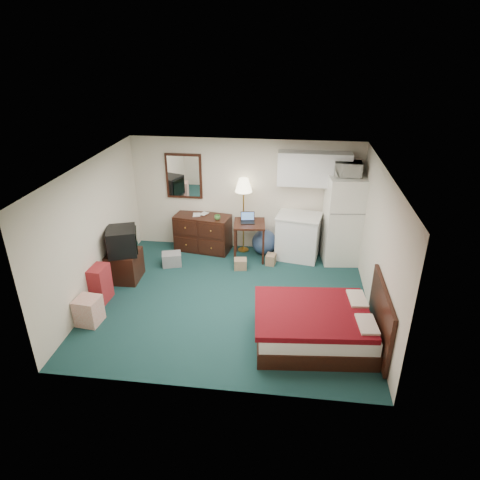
# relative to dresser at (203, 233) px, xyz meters

# --- Properties ---
(floor) EXTENTS (5.00, 4.50, 0.01)m
(floor) POSITION_rel_dresser_xyz_m (0.92, -1.98, -0.41)
(floor) COLOR #133034
(floor) RESTS_ON ground
(ceiling) EXTENTS (5.00, 4.50, 0.01)m
(ceiling) POSITION_rel_dresser_xyz_m (0.92, -1.98, 2.09)
(ceiling) COLOR beige
(ceiling) RESTS_ON walls
(walls) EXTENTS (5.01, 4.51, 2.50)m
(walls) POSITION_rel_dresser_xyz_m (0.92, -1.98, 0.84)
(walls) COLOR beige
(walls) RESTS_ON floor
(mirror) EXTENTS (0.80, 0.06, 1.00)m
(mirror) POSITION_rel_dresser_xyz_m (-0.43, 0.24, 1.24)
(mirror) COLOR white
(mirror) RESTS_ON walls
(upper_cabinets) EXTENTS (1.50, 0.35, 0.70)m
(upper_cabinets) POSITION_rel_dresser_xyz_m (2.37, 0.10, 1.54)
(upper_cabinets) COLOR white
(upper_cabinets) RESTS_ON walls
(headboard) EXTENTS (0.06, 1.56, 1.00)m
(headboard) POSITION_rel_dresser_xyz_m (3.38, -3.01, 0.14)
(headboard) COLOR black
(headboard) RESTS_ON walls
(dresser) EXTENTS (1.29, 0.74, 0.83)m
(dresser) POSITION_rel_dresser_xyz_m (0.00, 0.00, 0.00)
(dresser) COLOR black
(dresser) RESTS_ON floor
(floor_lamp) EXTENTS (0.42, 0.42, 1.70)m
(floor_lamp) POSITION_rel_dresser_xyz_m (0.91, 0.07, 0.43)
(floor_lamp) COLOR gold
(floor_lamp) RESTS_ON floor
(desk) EXTENTS (0.71, 0.71, 0.83)m
(desk) POSITION_rel_dresser_xyz_m (1.08, -0.28, 0.00)
(desk) COLOR black
(desk) RESTS_ON floor
(exercise_ball) EXTENTS (0.61, 0.61, 0.56)m
(exercise_ball) POSITION_rel_dresser_xyz_m (1.40, -0.02, -0.14)
(exercise_ball) COLOR #364D76
(exercise_ball) RESTS_ON floor
(kitchen_counter) EXTENTS (0.98, 0.81, 0.96)m
(kitchen_counter) POSITION_rel_dresser_xyz_m (2.13, -0.11, 0.07)
(kitchen_counter) COLOR white
(kitchen_counter) RESTS_ON floor
(fridge) EXTENTS (0.85, 0.85, 1.88)m
(fridge) POSITION_rel_dresser_xyz_m (3.05, -0.10, 0.53)
(fridge) COLOR white
(fridge) RESTS_ON floor
(bed) EXTENTS (1.91, 1.55, 0.57)m
(bed) POSITION_rel_dresser_xyz_m (2.40, -3.01, -0.13)
(bed) COLOR #4E040A
(bed) RESTS_ON floor
(tv_stand) EXTENTS (0.60, 0.65, 0.59)m
(tv_stand) POSITION_rel_dresser_xyz_m (-1.28, -1.49, -0.12)
(tv_stand) COLOR black
(tv_stand) RESTS_ON floor
(suitcase) EXTENTS (0.29, 0.44, 0.69)m
(suitcase) POSITION_rel_dresser_xyz_m (-1.43, -2.29, -0.07)
(suitcase) COLOR maroon
(suitcase) RESTS_ON floor
(retail_box) EXTENTS (0.42, 0.42, 0.48)m
(retail_box) POSITION_rel_dresser_xyz_m (-1.36, -2.98, -0.18)
(retail_box) COLOR beige
(retail_box) RESTS_ON floor
(file_bin) EXTENTS (0.47, 0.40, 0.28)m
(file_bin) POSITION_rel_dresser_xyz_m (-0.52, -0.82, -0.28)
(file_bin) COLOR gray
(file_bin) RESTS_ON floor
(cardboard_box_a) EXTENTS (0.29, 0.26, 0.22)m
(cardboard_box_a) POSITION_rel_dresser_xyz_m (0.95, -0.80, -0.30)
(cardboard_box_a) COLOR olive
(cardboard_box_a) RESTS_ON floor
(cardboard_box_b) EXTENTS (0.23, 0.26, 0.23)m
(cardboard_box_b) POSITION_rel_dresser_xyz_m (1.58, -0.52, -0.30)
(cardboard_box_b) COLOR olive
(cardboard_box_b) RESTS_ON floor
(laptop) EXTENTS (0.33, 0.28, 0.20)m
(laptop) POSITION_rel_dresser_xyz_m (1.05, -0.27, 0.52)
(laptop) COLOR black
(laptop) RESTS_ON desk
(crt_tv) EXTENTS (0.73, 0.75, 0.51)m
(crt_tv) POSITION_rel_dresser_xyz_m (-1.27, -1.51, 0.43)
(crt_tv) COLOR black
(crt_tv) RESTS_ON tv_stand
(microwave) EXTENTS (0.53, 0.30, 0.36)m
(microwave) POSITION_rel_dresser_xyz_m (3.03, -0.11, 1.65)
(microwave) COLOR white
(microwave) RESTS_ON fridge
(book_a) EXTENTS (0.16, 0.05, 0.22)m
(book_a) POSITION_rel_dresser_xyz_m (-0.21, 0.00, 0.52)
(book_a) COLOR olive
(book_a) RESTS_ON dresser
(book_b) EXTENTS (0.15, 0.08, 0.21)m
(book_b) POSITION_rel_dresser_xyz_m (-0.05, 0.12, 0.52)
(book_b) COLOR olive
(book_b) RESTS_ON dresser
(mug) EXTENTS (0.15, 0.14, 0.13)m
(mug) POSITION_rel_dresser_xyz_m (0.37, -0.18, 0.48)
(mug) COLOR #437A36
(mug) RESTS_ON dresser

